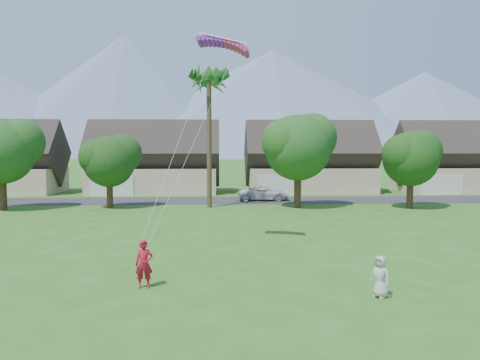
{
  "coord_description": "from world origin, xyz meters",
  "views": [
    {
      "loc": [
        -1.03,
        -14.03,
        5.48
      ],
      "look_at": [
        0.0,
        10.0,
        3.8
      ],
      "focal_mm": 35.0,
      "sensor_mm": 36.0,
      "label": 1
    }
  ],
  "objects": [
    {
      "name": "houses_row",
      "position": [
        0.49,
        42.99,
        3.44
      ],
      "size": [
        72.75,
        8.19,
        8.86
      ],
      "color": "beige",
      "rests_on": "ground"
    },
    {
      "name": "mountain_ridge",
      "position": [
        10.4,
        260.0,
        29.07
      ],
      "size": [
        540.0,
        240.0,
        70.0
      ],
      "color": "slate",
      "rests_on": "ground"
    },
    {
      "name": "fan_palm",
      "position": [
        -2.0,
        28.5,
        11.8
      ],
      "size": [
        3.0,
        3.0,
        13.8
      ],
      "color": "#4C3D26",
      "rests_on": "ground"
    },
    {
      "name": "parked_car",
      "position": [
        3.48,
        34.0,
        0.73
      ],
      "size": [
        5.39,
        2.79,
        1.45
      ],
      "primitive_type": "imported",
      "rotation": [
        0.0,
        0.0,
        1.5
      ],
      "color": "silver",
      "rests_on": "ground"
    },
    {
      "name": "kite_flyer",
      "position": [
        -4.0,
        4.05,
        0.94
      ],
      "size": [
        0.72,
        0.51,
        1.88
      ],
      "primitive_type": "imported",
      "rotation": [
        0.0,
        0.0,
        0.09
      ],
      "color": "#AF1426",
      "rests_on": "ground"
    },
    {
      "name": "ground",
      "position": [
        0.0,
        0.0,
        0.0
      ],
      "size": [
        500.0,
        500.0,
        0.0
      ],
      "primitive_type": "plane",
      "color": "#2D6019",
      "rests_on": "ground"
    },
    {
      "name": "watcher",
      "position": [
        4.81,
        2.51,
        0.77
      ],
      "size": [
        0.85,
        0.89,
        1.54
      ],
      "primitive_type": "imported",
      "rotation": [
        0.0,
        0.0,
        -0.91
      ],
      "color": "#BBBAB7",
      "rests_on": "ground"
    },
    {
      "name": "parafoil_kite",
      "position": [
        -0.79,
        11.15,
        11.01
      ],
      "size": [
        2.96,
        1.26,
        0.5
      ],
      "rotation": [
        0.0,
        0.0,
        -0.2
      ],
      "color": "#831CD5",
      "rests_on": "ground"
    },
    {
      "name": "street",
      "position": [
        0.0,
        34.0,
        0.01
      ],
      "size": [
        90.0,
        7.0,
        0.01
      ],
      "primitive_type": "cube",
      "color": "#2D2D30",
      "rests_on": "ground"
    },
    {
      "name": "tree_row",
      "position": [
        -1.14,
        27.92,
        4.89
      ],
      "size": [
        62.27,
        6.67,
        8.45
      ],
      "color": "#47301C",
      "rests_on": "ground"
    }
  ]
}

